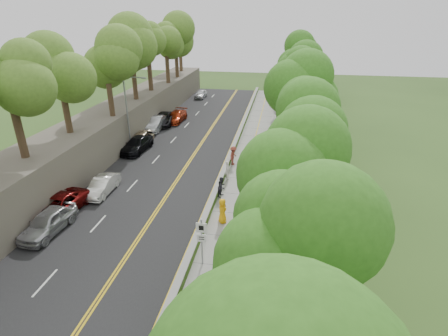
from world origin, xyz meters
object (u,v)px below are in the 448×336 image
(signpost, at_px, (202,237))
(person_far, at_px, (272,136))
(car_0, at_px, (48,222))
(car_1, at_px, (102,186))
(concrete_block, at_px, (256,276))
(streetlight, at_px, (129,109))
(construction_barrel, at_px, (272,144))
(car_2, at_px, (58,206))
(painter_0, at_px, (222,211))

(signpost, relative_size, person_far, 2.04)
(car_0, height_order, car_1, car_0)
(concrete_block, bearing_deg, streetlight, 129.36)
(streetlight, bearing_deg, signpost, -55.92)
(construction_barrel, bearing_deg, streetlight, -166.81)
(construction_barrel, height_order, car_0, car_0)
(car_1, bearing_deg, construction_barrel, 44.21)
(streetlight, relative_size, concrete_block, 6.27)
(car_2, bearing_deg, car_0, -67.39)
(car_0, relative_size, car_1, 1.12)
(concrete_block, bearing_deg, construction_barrel, 90.00)
(painter_0, bearing_deg, car_1, 52.95)
(car_2, relative_size, person_far, 3.46)
(streetlight, distance_m, car_2, 13.93)
(car_0, height_order, painter_0, painter_0)
(concrete_block, distance_m, car_0, 14.45)
(signpost, height_order, car_1, signpost)
(streetlight, xyz_separation_m, signpost, (11.51, -17.02, -2.68))
(signpost, distance_m, car_2, 12.26)
(streetlight, xyz_separation_m, car_2, (-0.14, -13.38, -3.87))
(car_2, bearing_deg, concrete_block, -12.42)
(signpost, distance_m, car_0, 11.14)
(concrete_block, xyz_separation_m, car_2, (-14.90, 4.62, 0.30))
(streetlight, height_order, painter_0, streetlight)
(construction_barrel, relative_size, car_1, 0.21)
(car_2, height_order, painter_0, painter_0)
(streetlight, bearing_deg, construction_barrel, 13.19)
(signpost, distance_m, painter_0, 4.79)
(car_1, bearing_deg, person_far, 47.45)
(car_0, height_order, person_far, car_0)
(construction_barrel, distance_m, person_far, 1.50)
(streetlight, relative_size, car_2, 1.52)
(signpost, xyz_separation_m, car_2, (-11.65, 3.63, -1.19))
(concrete_block, bearing_deg, car_1, 147.92)
(signpost, height_order, person_far, signpost)
(car_2, height_order, person_far, person_far)
(signpost, xyz_separation_m, person_far, (3.15, 21.94, -1.15))
(streetlight, relative_size, signpost, 2.58)
(signpost, relative_size, painter_0, 1.68)
(person_far, bearing_deg, construction_barrel, 107.13)
(concrete_block, relative_size, painter_0, 0.69)
(car_0, relative_size, person_far, 3.03)
(signpost, height_order, car_0, signpost)
(painter_0, bearing_deg, car_0, 82.82)
(streetlight, bearing_deg, car_1, -81.47)
(car_1, bearing_deg, painter_0, -14.79)
(signpost, distance_m, concrete_block, 3.71)
(construction_barrel, relative_size, painter_0, 0.46)
(car_0, bearing_deg, painter_0, 18.98)
(person_far, bearing_deg, painter_0, 94.17)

